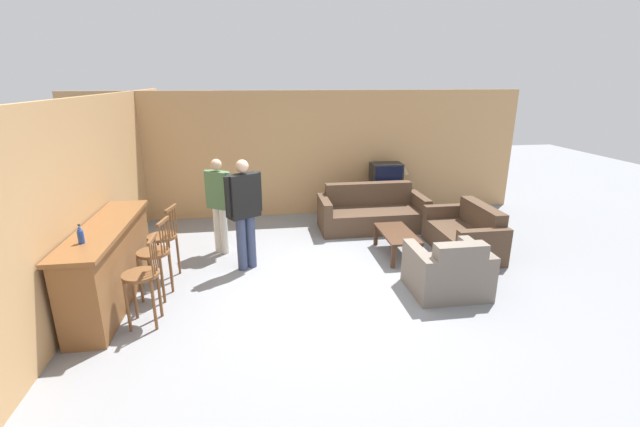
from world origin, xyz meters
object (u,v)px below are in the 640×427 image
at_px(loveseat_right, 465,235).
at_px(bottle, 80,235).
at_px(tv_unit, 385,200).
at_px(person_by_counter, 244,209).
at_px(table_lamp, 404,170).
at_px(bar_chair_mid, 155,257).
at_px(person_by_window, 219,201).
at_px(bar_chair_far, 164,241).
at_px(tv, 386,174).
at_px(bar_chair_near, 143,280).
at_px(couch_far, 371,213).
at_px(coffee_table, 397,236).
at_px(armchair_near, 448,272).

bearing_deg(loveseat_right, bottle, -164.56).
xyz_separation_m(tv_unit, bottle, (-4.69, -3.68, 0.83)).
bearing_deg(person_by_counter, table_lamp, 35.11).
bearing_deg(bar_chair_mid, person_by_window, 63.15).
bearing_deg(tv_unit, person_by_window, -154.30).
distance_m(bar_chair_far, tv, 4.78).
distance_m(bar_chair_far, table_lamp, 5.12).
xyz_separation_m(bar_chair_far, person_by_window, (0.74, 0.87, 0.33)).
height_order(bar_chair_near, bar_chair_far, same).
xyz_separation_m(loveseat_right, bottle, (-5.44, -1.50, 0.86)).
bearing_deg(couch_far, loveseat_right, -48.08).
bearing_deg(table_lamp, coffee_table, -110.93).
xyz_separation_m(bar_chair_far, person_by_counter, (1.17, 0.17, 0.38)).
relative_size(bar_chair_mid, coffee_table, 1.04).
bearing_deg(tv_unit, bottle, -141.84).
distance_m(loveseat_right, tv_unit, 2.31).
xyz_separation_m(bar_chair_mid, tv, (4.08, 3.07, 0.31)).
height_order(couch_far, armchair_near, couch_far).
relative_size(bar_chair_near, person_by_window, 0.69).
bearing_deg(bar_chair_mid, couch_far, 32.65).
height_order(coffee_table, tv, tv).
height_order(couch_far, table_lamp, table_lamp).
relative_size(coffee_table, tv_unit, 1.04).
relative_size(person_by_window, person_by_counter, 0.94).
distance_m(coffee_table, tv, 2.28).
height_order(tv, person_by_counter, person_by_counter).
xyz_separation_m(loveseat_right, tv, (-0.75, 2.18, 0.60)).
bearing_deg(person_by_counter, bar_chair_mid, -147.04).
bearing_deg(table_lamp, tv, -179.54).
bearing_deg(couch_far, armchair_near, -83.09).
height_order(bar_chair_mid, tv_unit, bar_chair_mid).
bearing_deg(bottle, couch_far, 34.75).
bearing_deg(bar_chair_far, couch_far, 25.37).
bearing_deg(couch_far, bottle, -145.25).
relative_size(tv_unit, person_by_counter, 0.60).
height_order(bar_chair_near, bottle, bottle).
height_order(coffee_table, table_lamp, table_lamp).
distance_m(bar_chair_mid, bar_chair_far, 0.59).
height_order(armchair_near, bottle, bottle).
bearing_deg(tv_unit, bar_chair_near, -137.49).
distance_m(bar_chair_near, bottle, 0.84).
bearing_deg(bar_chair_mid, tv_unit, 36.98).
bearing_deg(bar_chair_near, loveseat_right, 17.88).
xyz_separation_m(bar_chair_far, couch_far, (3.57, 1.69, -0.28)).
distance_m(loveseat_right, coffee_table, 1.20).
distance_m(tv, person_by_window, 3.70).
height_order(couch_far, tv, tv).
distance_m(couch_far, tv_unit, 0.93).
bearing_deg(armchair_near, bar_chair_far, 164.91).
bearing_deg(person_by_window, armchair_near, -31.29).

